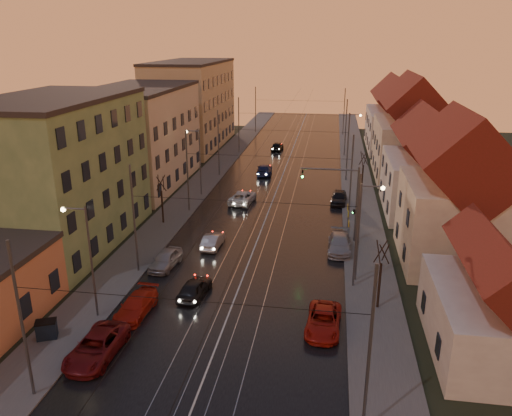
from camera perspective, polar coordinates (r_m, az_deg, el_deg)
The scene contains 48 objects.
ground at distance 32.24m, azimuth -4.49°, elevation -15.35°, with size 160.00×160.00×0.00m, color black.
road at distance 68.61m, azimuth 3.00°, elevation 3.63°, with size 16.00×120.00×0.04m, color black.
sidewalk_left at distance 70.24m, azimuth -5.16°, elevation 3.98°, with size 4.00×120.00×0.15m, color #4C4C4C.
sidewalk_right at distance 68.40m, azimuth 11.38°, elevation 3.27°, with size 4.00×120.00×0.15m, color #4C4C4C.
tram_rail_0 at distance 68.85m, azimuth 1.18°, elevation 3.73°, with size 0.06×120.00×0.03m, color gray.
tram_rail_1 at distance 68.68m, azimuth 2.36°, elevation 3.68°, with size 0.06×120.00×0.03m, color gray.
tram_rail_2 at distance 68.54m, azimuth 3.65°, elevation 3.63°, with size 0.06×120.00×0.03m, color gray.
tram_rail_3 at distance 68.44m, azimuth 4.84°, elevation 3.57°, with size 0.06×120.00×0.03m, color gray.
apartment_left_1 at distance 47.92m, azimuth -21.63°, elevation 3.55°, with size 10.00×18.00×13.00m, color #597C4F.
apartment_left_2 at distance 65.60m, azimuth -13.00°, elevation 7.82°, with size 10.00×20.00×12.00m, color beige.
apartment_left_3 at distance 87.92m, azimuth -7.34°, elevation 11.53°, with size 10.00×24.00×14.00m, color tan.
house_right_0 at distance 33.47m, azimuth 26.45°, elevation -10.25°, with size 8.16×10.20×5.80m.
house_right_1 at distance 44.09m, azimuth 22.17°, elevation 0.79°, with size 8.67×10.20×10.80m.
house_right_2 at distance 56.54m, azimuth 19.25°, elevation 4.08°, with size 9.18×12.24×9.20m.
house_right_3 at distance 70.76m, azimuth 17.31°, elevation 8.07°, with size 9.18×14.28×11.50m.
house_right_4 at distance 88.49m, azimuth 15.67°, elevation 9.76°, with size 9.18×16.32×10.00m.
catenary_pole_l_0 at distance 28.39m, azimuth -25.21°, elevation -11.75°, with size 0.16×0.16×9.00m, color #595B60.
catenary_pole_r_0 at distance 24.20m, azimuth 12.82°, elevation -15.88°, with size 0.16×0.16×9.00m, color #595B60.
catenary_pole_l_1 at distance 40.33m, azimuth -13.74°, elevation -1.37°, with size 0.16×0.16×9.00m, color #595B60.
catenary_pole_r_1 at distance 37.51m, azimuth 11.43°, elevation -2.76°, with size 0.16×0.16×9.00m, color #595B60.
catenary_pole_l_2 at distance 53.83m, azimuth -7.84°, elevation 4.11°, with size 0.16×0.16×9.00m, color #595B60.
catenary_pole_r_2 at distance 51.75m, azimuth 10.80°, elevation 3.34°, with size 0.16×0.16×9.00m, color #595B60.
catenary_pole_l_3 at distance 67.96m, azimuth -4.31°, elevation 7.33°, with size 0.16×0.16×9.00m, color #595B60.
catenary_pole_r_3 at distance 66.32m, azimuth 10.45°, elevation 6.78°, with size 0.16×0.16×9.00m, color #595B60.
catenary_pole_l_4 at distance 82.40m, azimuth -1.98°, elevation 9.43°, with size 0.16×0.16×9.00m, color #595B60.
catenary_pole_r_4 at distance 81.05m, azimuth 10.22°, elevation 8.98°, with size 0.16×0.16×9.00m, color #595B60.
catenary_pole_l_5 at distance 99.95m, azimuth -0.06°, elevation 11.12°, with size 0.16×0.16×9.00m, color #595B60.
catenary_pole_r_5 at distance 98.84m, azimuth 10.03°, elevation 10.75°, with size 0.16×0.16×9.00m, color #595B60.
street_lamp_0 at distance 34.54m, azimuth -18.87°, elevation -4.69°, with size 1.75×0.32×8.00m.
street_lamp_1 at distance 38.33m, azimuth 12.16°, elevation -1.71°, with size 1.75×0.32×8.00m.
street_lamp_2 at distance 59.48m, azimuth -6.71°, elevation 5.96°, with size 1.75×0.32×8.00m.
street_lamp_3 at distance 73.13m, azimuth 10.74°, elevation 8.19°, with size 1.75×0.32×8.00m.
traffic_light_mast at distance 45.94m, azimuth 10.26°, elevation 1.51°, with size 5.30×0.32×7.20m.
bare_tree_0 at distance 51.23m, azimuth -10.69°, elevation 0.83°, with size 1.09×1.09×5.11m.
bare_tree_1 at distance 35.71m, azimuth 13.99°, elevation -7.64°, with size 1.09×1.09×5.11m.
bare_tree_2 at distance 62.01m, azimuth 12.10°, elevation 3.92°, with size 1.09×1.09×5.11m.
driving_car_0 at distance 37.35m, azimuth -7.05°, elevation -9.05°, with size 1.61×4.01×1.37m, color black.
driving_car_1 at distance 45.48m, azimuth -4.95°, elevation -3.73°, with size 1.38×3.95×1.30m, color #A7A8AD.
driving_car_2 at distance 57.33m, azimuth -1.52°, elevation 1.25°, with size 2.32×5.04×1.40m, color silver.
driving_car_3 at distance 69.38m, azimuth 0.97°, elevation 4.41°, with size 1.99×4.89×1.42m, color #181F48.
driving_car_4 at distance 84.58m, azimuth 2.45°, elevation 7.06°, with size 1.70×4.23×1.44m, color black.
parked_left_1 at distance 32.18m, azimuth -17.76°, elevation -14.86°, with size 2.36×5.12×1.42m, color maroon.
parked_left_2 at distance 35.89m, azimuth -13.52°, elevation -10.78°, with size 1.84×4.52×1.31m, color #AD1D11.
parked_left_3 at distance 42.16m, azimuth -10.29°, elevation -5.78°, with size 1.68×4.19×1.43m, color #999A9F.
parked_right_0 at distance 33.54m, azimuth 7.72°, elevation -12.65°, with size 2.18×4.73×1.31m, color #AC1A11.
parked_right_1 at distance 45.12m, azimuth 9.53°, elevation -4.03°, with size 2.01×4.93×1.43m, color #A3A2A8.
parked_right_2 at distance 57.91m, azimuth 9.44°, elevation 1.19°, with size 1.70×4.23×1.44m, color black.
dumpster at distance 34.84m, azimuth -22.81°, elevation -12.73°, with size 1.20×0.80×1.10m, color black.
Camera 1 is at (6.40, -25.87, 18.14)m, focal length 35.00 mm.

